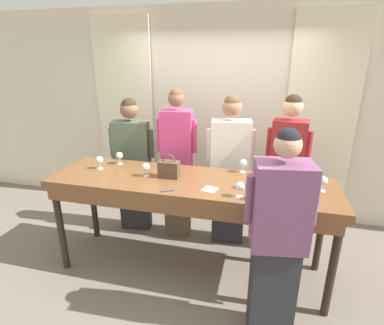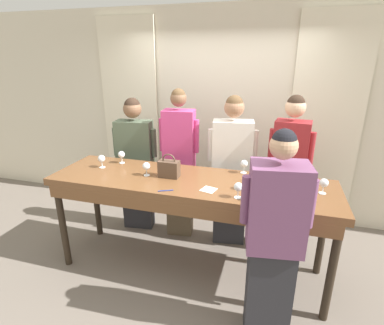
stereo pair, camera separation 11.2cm
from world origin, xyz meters
The scene contains 24 objects.
ground_plane centered at (0.00, 0.00, 0.00)m, with size 18.00×18.00×0.00m, color #70665B.
wall_back centered at (0.00, 1.46, 1.40)m, with size 12.00×0.06×2.80m.
curtain_panel_left centered at (-1.33, 1.40, 1.34)m, with size 0.85×0.03×2.69m.
curtain_panel_right centered at (1.33, 1.40, 1.34)m, with size 0.85×0.03×2.69m.
tasting_bar centered at (0.00, -0.02, 0.95)m, with size 2.78×0.77×1.04m.
wine_bottle centered at (0.89, -0.12, 1.15)m, with size 0.08×0.08×0.31m.
handbag centered at (-0.22, 0.01, 1.13)m, with size 0.20×0.11×0.24m.
wine_glass_front_left centered at (0.57, -0.08, 1.14)m, with size 0.08×0.08×0.14m.
wine_glass_front_mid centered at (0.50, -0.26, 1.14)m, with size 0.08×0.08×0.14m.
wine_glass_front_right centered at (-0.87, 0.24, 1.14)m, with size 0.08×0.08×0.14m.
wine_glass_center_left centered at (0.48, 0.33, 1.14)m, with size 0.08×0.08×0.14m.
wine_glass_center_mid centered at (-1.00, 0.06, 1.14)m, with size 0.08×0.08×0.14m.
wine_glass_center_right centered at (0.66, 0.00, 1.14)m, with size 0.08×0.08×0.14m.
wine_glass_back_left centered at (0.70, 0.09, 1.14)m, with size 0.08×0.08×0.14m.
wine_glass_back_mid centered at (-0.45, -0.02, 1.14)m, with size 0.08×0.08×0.14m.
wine_glass_back_right centered at (1.21, 0.03, 1.14)m, with size 0.08×0.08×0.14m.
wine_glass_near_host centered at (0.66, -0.28, 1.14)m, with size 0.08×0.08×0.14m.
napkin centered at (0.23, -0.18, 1.04)m, with size 0.15×0.15×0.00m.
pen centered at (-0.13, -0.31, 1.05)m, with size 0.13×0.07×0.01m.
guest_olive_jacket centered at (-0.91, 0.65, 0.89)m, with size 0.56×0.27×1.72m.
guest_pink_top centered at (-0.33, 0.65, 0.95)m, with size 0.48×0.27×1.84m.
guest_cream_sweater centered at (0.31, 0.65, 0.92)m, with size 0.56×0.30×1.79m.
guest_striped_shirt centered at (0.93, 0.65, 0.95)m, with size 0.47×0.28×1.81m.
host_pouring centered at (0.82, -0.59, 0.87)m, with size 0.52×0.34×1.74m.
Camera 2 is at (0.78, -2.57, 2.18)m, focal length 28.00 mm.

